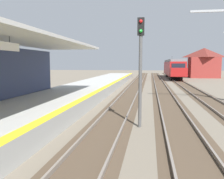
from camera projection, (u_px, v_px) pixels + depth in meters
station_platform at (41, 108)px, 13.92m from camera, size 5.00×80.00×0.91m
track_pair_nearest_platform at (122, 105)px, 17.19m from camera, size 2.34×120.00×0.16m
track_pair_middle at (170, 107)px, 16.65m from camera, size 2.34×120.00×0.16m
track_pair_far_side at (221, 108)px, 16.11m from camera, size 2.34×120.00×0.16m
approaching_train at (173, 68)px, 49.50m from camera, size 2.93×19.60×4.76m
rail_signal_post at (140, 61)px, 11.14m from camera, size 0.32×0.34×5.20m
distant_trackside_house at (204, 62)px, 50.87m from camera, size 6.60×5.28×6.40m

